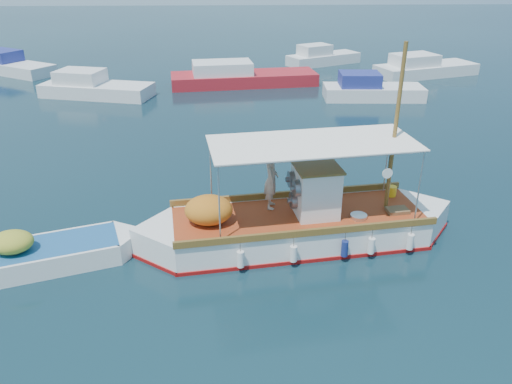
{
  "coord_description": "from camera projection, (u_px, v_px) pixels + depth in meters",
  "views": [
    {
      "loc": [
        -1.1,
        -13.58,
        8.02
      ],
      "look_at": [
        -0.54,
        0.0,
        1.55
      ],
      "focal_mm": 35.0,
      "sensor_mm": 36.0,
      "label": 1
    }
  ],
  "objects": [
    {
      "name": "bg_boat_ne",
      "position": [
        370.0,
        91.0,
        30.52
      ],
      "size": [
        6.08,
        2.5,
        1.8
      ],
      "rotation": [
        0.0,
        0.0,
        -0.05
      ],
      "color": "silver",
      "rests_on": "ground"
    },
    {
      "name": "fishing_caique",
      "position": [
        296.0,
        225.0,
        15.26
      ],
      "size": [
        9.94,
        3.69,
        6.12
      ],
      "rotation": [
        0.0,
        0.0,
        0.14
      ],
      "color": "white",
      "rests_on": "ground"
    },
    {
      "name": "bg_boat_far_w",
      "position": [
        10.0,
        66.0,
        37.3
      ],
      "size": [
        7.36,
        5.79,
        1.8
      ],
      "rotation": [
        0.0,
        0.0,
        -0.56
      ],
      "color": "silver",
      "rests_on": "ground"
    },
    {
      "name": "bg_boat_e",
      "position": [
        423.0,
        69.0,
        36.43
      ],
      "size": [
        7.97,
        4.84,
        1.8
      ],
      "rotation": [
        0.0,
        0.0,
        0.32
      ],
      "color": "silver",
      "rests_on": "ground"
    },
    {
      "name": "dinghy",
      "position": [
        42.0,
        257.0,
        14.12
      ],
      "size": [
        5.42,
        2.84,
        1.4
      ],
      "rotation": [
        0.0,
        0.0,
        0.32
      ],
      "color": "white",
      "rests_on": "ground"
    },
    {
      "name": "ground",
      "position": [
        273.0,
        236.0,
        15.74
      ],
      "size": [
        160.0,
        160.0,
        0.0
      ],
      "primitive_type": "plane",
      "color": "black",
      "rests_on": "ground"
    },
    {
      "name": "bg_boat_n",
      "position": [
        239.0,
        78.0,
        33.78
      ],
      "size": [
        10.05,
        4.0,
        1.8
      ],
      "rotation": [
        0.0,
        0.0,
        0.13
      ],
      "color": "#A91C24",
      "rests_on": "ground"
    },
    {
      "name": "bg_boat_far_n",
      "position": [
        322.0,
        58.0,
        40.2
      ],
      "size": [
        6.28,
        4.52,
        1.8
      ],
      "rotation": [
        0.0,
        0.0,
        0.47
      ],
      "color": "silver",
      "rests_on": "ground"
    },
    {
      "name": "bg_boat_nw",
      "position": [
        94.0,
        88.0,
        31.08
      ],
      "size": [
        7.2,
        3.99,
        1.8
      ],
      "rotation": [
        0.0,
        0.0,
        -0.25
      ],
      "color": "silver",
      "rests_on": "ground"
    }
  ]
}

